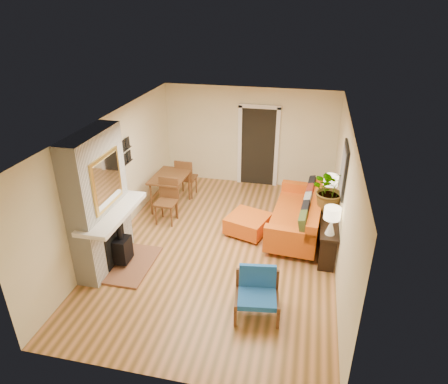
{
  "coord_description": "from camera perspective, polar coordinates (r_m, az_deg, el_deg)",
  "views": [
    {
      "loc": [
        1.53,
        -6.68,
        4.62
      ],
      "look_at": [
        0.0,
        0.2,
        1.15
      ],
      "focal_mm": 32.0,
      "sensor_mm": 36.0,
      "label": 1
    }
  ],
  "objects": [
    {
      "name": "room_shell",
      "position": [
        9.96,
        6.49,
        6.18
      ],
      "size": [
        6.5,
        6.5,
        6.5
      ],
      "color": "#C7824C",
      "rests_on": "ground"
    },
    {
      "name": "blue_chair",
      "position": [
        6.59,
        4.77,
        -13.74
      ],
      "size": [
        0.79,
        0.78,
        0.73
      ],
      "color": "brown",
      "rests_on": "ground"
    },
    {
      "name": "ottoman",
      "position": [
        8.61,
        3.43,
        -4.48
      ],
      "size": [
        1.01,
        1.01,
        0.41
      ],
      "color": "silver",
      "rests_on": "ground"
    },
    {
      "name": "lamp_far",
      "position": [
        8.69,
        14.97,
        1.08
      ],
      "size": [
        0.3,
        0.3,
        0.54
      ],
      "color": "white",
      "rests_on": "console_table"
    },
    {
      "name": "sofa",
      "position": [
        8.71,
        10.95,
        -3.3
      ],
      "size": [
        1.17,
        2.4,
        0.92
      ],
      "color": "silver",
      "rests_on": "ground"
    },
    {
      "name": "lamp_near",
      "position": [
        7.39,
        15.15,
        -3.57
      ],
      "size": [
        0.3,
        0.3,
        0.54
      ],
      "color": "white",
      "rests_on": "console_table"
    },
    {
      "name": "fireplace",
      "position": [
        7.5,
        -17.19,
        -1.86
      ],
      "size": [
        1.09,
        1.68,
        2.6
      ],
      "color": "white",
      "rests_on": "ground"
    },
    {
      "name": "dining_table",
      "position": [
        9.51,
        -7.24,
        1.38
      ],
      "size": [
        0.82,
        1.88,
        1.01
      ],
      "color": "brown",
      "rests_on": "ground"
    },
    {
      "name": "houseplant",
      "position": [
        8.2,
        15.04,
        0.4
      ],
      "size": [
        1.01,
        0.94,
        0.9
      ],
      "primitive_type": "imported",
      "rotation": [
        0.0,
        0.0,
        0.35
      ],
      "color": "#1E5919",
      "rests_on": "console_table"
    },
    {
      "name": "console_table",
      "position": [
        8.23,
        14.66,
        -4.17
      ],
      "size": [
        0.34,
        1.85,
        0.72
      ],
      "color": "black",
      "rests_on": "ground"
    }
  ]
}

